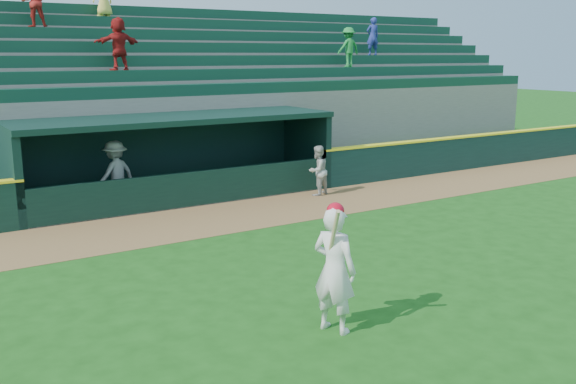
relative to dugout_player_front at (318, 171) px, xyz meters
name	(u,v)px	position (x,y,z in m)	size (l,w,h in m)	color
ground	(331,270)	(-3.76, -5.81, -0.76)	(120.00, 120.00, 0.00)	#164A12
warning_track	(221,218)	(-3.76, -0.91, -0.76)	(40.00, 3.00, 0.01)	brown
field_wall_right	(488,151)	(8.49, 0.74, -0.16)	(15.50, 0.30, 1.20)	black
wall_stripe_right	(489,134)	(8.49, 0.74, 0.47)	(15.50, 0.32, 0.06)	yellow
dugout_player_front	(318,171)	(0.00, 0.00, 0.00)	(0.74, 0.58, 1.52)	#A8A9A3
dugout_player_inside	(116,174)	(-5.61, 1.89, 0.17)	(1.20, 0.69, 1.86)	#A9A9A4
dugout	(173,152)	(-3.76, 2.19, 0.60)	(9.40, 2.80, 2.46)	slate
stands	(120,107)	(-3.78, 6.76, 1.64)	(34.50, 6.25, 7.58)	slate
batter_at_plate	(334,268)	(-5.43, -8.15, 0.26)	(0.71, 0.89, 2.07)	silver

